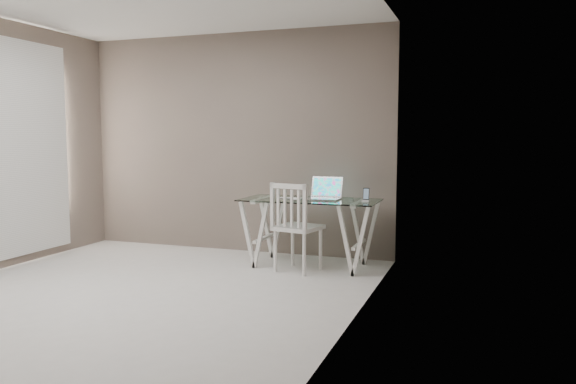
{
  "coord_description": "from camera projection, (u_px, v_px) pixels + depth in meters",
  "views": [
    {
      "loc": [
        2.94,
        -4.14,
        1.43
      ],
      "look_at": [
        0.99,
        1.4,
        0.85
      ],
      "focal_mm": 35.0,
      "sensor_mm": 36.0,
      "label": 1
    }
  ],
  "objects": [
    {
      "name": "mouse",
      "position": [
        296.0,
        199.0,
        6.02
      ],
      "size": [
        0.11,
        0.06,
        0.03
      ],
      "primitive_type": "ellipsoid",
      "color": "white",
      "rests_on": "desk"
    },
    {
      "name": "keyboard",
      "position": [
        290.0,
        198.0,
        6.22
      ],
      "size": [
        0.27,
        0.12,
        0.01
      ],
      "primitive_type": "cube",
      "color": "silver",
      "rests_on": "desk"
    },
    {
      "name": "room",
      "position": [
        121.0,
        104.0,
        4.87
      ],
      "size": [
        4.5,
        4.52,
        2.71
      ],
      "color": "beige",
      "rests_on": "ground"
    },
    {
      "name": "desk",
      "position": [
        310.0,
        232.0,
        6.18
      ],
      "size": [
        1.5,
        0.7,
        0.75
      ],
      "color": "silver",
      "rests_on": "ground"
    },
    {
      "name": "phone_dock",
      "position": [
        366.0,
        198.0,
        5.95
      ],
      "size": [
        0.08,
        0.08,
        0.14
      ],
      "color": "white",
      "rests_on": "desk"
    },
    {
      "name": "chair",
      "position": [
        294.0,
        223.0,
        5.9
      ],
      "size": [
        0.52,
        0.52,
        0.95
      ],
      "rotation": [
        0.0,
        0.0,
        -0.21
      ],
      "color": "silver",
      "rests_on": "ground"
    },
    {
      "name": "laptop",
      "position": [
        325.0,
        194.0,
        6.17
      ],
      "size": [
        0.35,
        0.32,
        0.24
      ],
      "color": "#B4B5B9",
      "rests_on": "desk"
    }
  ]
}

